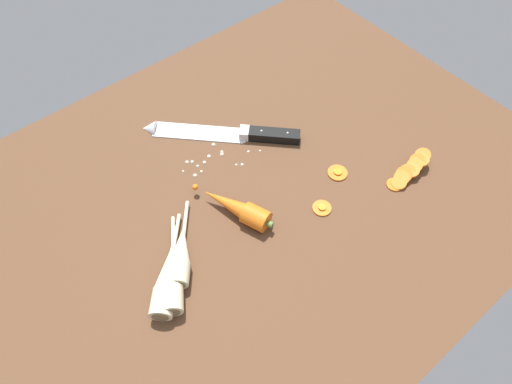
{
  "coord_description": "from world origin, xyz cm",
  "views": [
    {
      "loc": [
        -32.68,
        -41.86,
        74.79
      ],
      "look_at": [
        0.0,
        -2.0,
        1.5
      ],
      "focal_mm": 32.19,
      "sensor_mm": 36.0,
      "label": 1
    }
  ],
  "objects_px": {
    "chefs_knife": "(218,132)",
    "carrot_slice_stack": "(409,170)",
    "carrot_slice_stray_mid": "(322,208)",
    "whole_carrot": "(238,208)",
    "parsnip_mid_left": "(180,255)",
    "parsnip_mid_right": "(167,280)",
    "carrot_slice_stray_near": "(338,172)",
    "parsnip_front": "(172,278)"
  },
  "relations": [
    {
      "from": "parsnip_front",
      "to": "parsnip_mid_right",
      "type": "distance_m",
      "value": 0.01
    },
    {
      "from": "parsnip_front",
      "to": "parsnip_mid_left",
      "type": "height_order",
      "value": "same"
    },
    {
      "from": "carrot_slice_stray_near",
      "to": "carrot_slice_stray_mid",
      "type": "bearing_deg",
      "value": -153.8
    },
    {
      "from": "parsnip_front",
      "to": "carrot_slice_stray_mid",
      "type": "bearing_deg",
      "value": -9.89
    },
    {
      "from": "parsnip_front",
      "to": "parsnip_mid_right",
      "type": "height_order",
      "value": "same"
    },
    {
      "from": "parsnip_mid_right",
      "to": "carrot_slice_stray_mid",
      "type": "height_order",
      "value": "parsnip_mid_right"
    },
    {
      "from": "whole_carrot",
      "to": "parsnip_mid_left",
      "type": "distance_m",
      "value": 0.14
    },
    {
      "from": "whole_carrot",
      "to": "parsnip_mid_left",
      "type": "xyz_separation_m",
      "value": [
        -0.14,
        -0.01,
        -0.0
      ]
    },
    {
      "from": "chefs_knife",
      "to": "whole_carrot",
      "type": "xyz_separation_m",
      "value": [
        -0.09,
        -0.19,
        0.01
      ]
    },
    {
      "from": "whole_carrot",
      "to": "carrot_slice_stray_mid",
      "type": "bearing_deg",
      "value": -34.87
    },
    {
      "from": "chefs_knife",
      "to": "carrot_slice_stray_near",
      "type": "distance_m",
      "value": 0.27
    },
    {
      "from": "parsnip_mid_right",
      "to": "carrot_slice_stray_near",
      "type": "xyz_separation_m",
      "value": [
        0.4,
        -0.01,
        -0.02
      ]
    },
    {
      "from": "chefs_knife",
      "to": "carrot_slice_stray_mid",
      "type": "height_order",
      "value": "chefs_knife"
    },
    {
      "from": "whole_carrot",
      "to": "carrot_slice_stray_mid",
      "type": "height_order",
      "value": "whole_carrot"
    },
    {
      "from": "parsnip_mid_left",
      "to": "chefs_knife",
      "type": "bearing_deg",
      "value": 41.11
    },
    {
      "from": "whole_carrot",
      "to": "carrot_slice_stack",
      "type": "bearing_deg",
      "value": -23.88
    },
    {
      "from": "parsnip_mid_left",
      "to": "carrot_slice_stack",
      "type": "relative_size",
      "value": 1.3
    },
    {
      "from": "whole_carrot",
      "to": "parsnip_front",
      "type": "distance_m",
      "value": 0.18
    },
    {
      "from": "carrot_slice_stack",
      "to": "carrot_slice_stray_mid",
      "type": "height_order",
      "value": "carrot_slice_stack"
    },
    {
      "from": "parsnip_mid_left",
      "to": "carrot_slice_stack",
      "type": "distance_m",
      "value": 0.49
    },
    {
      "from": "parsnip_front",
      "to": "carrot_slice_stray_mid",
      "type": "distance_m",
      "value": 0.31
    },
    {
      "from": "parsnip_front",
      "to": "carrot_slice_stack",
      "type": "bearing_deg",
      "value": -11.86
    },
    {
      "from": "chefs_knife",
      "to": "parsnip_mid_left",
      "type": "height_order",
      "value": "parsnip_mid_left"
    },
    {
      "from": "parsnip_mid_right",
      "to": "carrot_slice_stack",
      "type": "bearing_deg",
      "value": -11.92
    },
    {
      "from": "chefs_knife",
      "to": "parsnip_front",
      "type": "bearing_deg",
      "value": -139.52
    },
    {
      "from": "chefs_knife",
      "to": "carrot_slice_stack",
      "type": "relative_size",
      "value": 2.34
    },
    {
      "from": "parsnip_mid_right",
      "to": "carrot_slice_stray_near",
      "type": "distance_m",
      "value": 0.4
    },
    {
      "from": "parsnip_mid_right",
      "to": "carrot_slice_stray_near",
      "type": "relative_size",
      "value": 4.11
    },
    {
      "from": "parsnip_mid_left",
      "to": "parsnip_mid_right",
      "type": "relative_size",
      "value": 0.9
    },
    {
      "from": "whole_carrot",
      "to": "carrot_slice_stray_mid",
      "type": "relative_size",
      "value": 4.59
    },
    {
      "from": "parsnip_front",
      "to": "parsnip_mid_left",
      "type": "xyz_separation_m",
      "value": [
        0.04,
        0.03,
        0.0
      ]
    },
    {
      "from": "chefs_knife",
      "to": "parsnip_mid_right",
      "type": "height_order",
      "value": "parsnip_mid_right"
    },
    {
      "from": "parsnip_mid_left",
      "to": "whole_carrot",
      "type": "bearing_deg",
      "value": 5.44
    },
    {
      "from": "chefs_knife",
      "to": "carrot_slice_stray_near",
      "type": "bearing_deg",
      "value": -62.57
    },
    {
      "from": "parsnip_mid_right",
      "to": "whole_carrot",
      "type": "bearing_deg",
      "value": 11.48
    },
    {
      "from": "chefs_knife",
      "to": "carrot_slice_stack",
      "type": "bearing_deg",
      "value": -55.06
    },
    {
      "from": "carrot_slice_stray_near",
      "to": "carrot_slice_stray_mid",
      "type": "relative_size",
      "value": 1.1
    },
    {
      "from": "parsnip_front",
      "to": "chefs_knife",
      "type": "bearing_deg",
      "value": 40.48
    },
    {
      "from": "chefs_knife",
      "to": "parsnip_front",
      "type": "distance_m",
      "value": 0.35
    },
    {
      "from": "parsnip_mid_right",
      "to": "carrot_slice_stray_mid",
      "type": "xyz_separation_m",
      "value": [
        0.32,
        -0.06,
        -0.02
      ]
    },
    {
      "from": "chefs_knife",
      "to": "carrot_slice_stray_mid",
      "type": "bearing_deg",
      "value": -81.93
    },
    {
      "from": "parsnip_mid_right",
      "to": "parsnip_front",
      "type": "bearing_deg",
      "value": -15.06
    }
  ]
}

